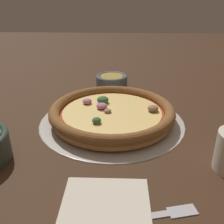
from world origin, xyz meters
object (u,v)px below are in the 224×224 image
object	(u,v)px
pizza_tray	(112,120)
napkin	(106,204)
bowl_near	(112,81)
pizza	(112,112)
fork	(151,216)

from	to	relation	value
pizza_tray	napkin	bearing A→B (deg)	90.16
bowl_near	pizza_tray	bearing A→B (deg)	92.23
pizza	napkin	world-z (taller)	pizza
bowl_near	pizza	bearing A→B (deg)	92.21
bowl_near	fork	xyz separation A→B (m)	(-0.08, 0.57, -0.02)
pizza_tray	bowl_near	xyz separation A→B (m)	(0.01, -0.26, 0.02)
pizza_tray	fork	distance (m)	0.32
bowl_near	napkin	distance (m)	0.55
pizza_tray	bowl_near	size ratio (longest dim) A/B	3.44
pizza	napkin	size ratio (longest dim) A/B	2.26
napkin	fork	distance (m)	0.07
pizza	pizza_tray	bearing A→B (deg)	109.11
napkin	pizza_tray	bearing A→B (deg)	-89.84
pizza_tray	pizza	bearing A→B (deg)	-70.89
pizza_tray	napkin	distance (m)	0.29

